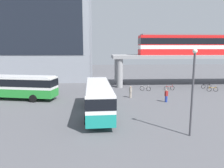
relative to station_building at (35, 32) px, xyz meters
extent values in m
plane|color=#515156|center=(13.62, -17.12, -10.37)|extent=(120.00, 120.00, 0.00)
cube|color=gray|center=(0.00, 0.03, 0.00)|extent=(24.41, 12.70, 20.73)
cube|color=black|center=(0.00, -6.37, 1.03)|extent=(21.97, 0.10, 11.61)
cube|color=gray|center=(31.53, -8.98, -5.01)|extent=(30.01, 7.25, 0.60)
cylinder|color=gray|center=(17.73, -11.80, -7.84)|extent=(1.10, 1.10, 5.06)
cylinder|color=gray|center=(17.73, -6.15, -7.84)|extent=(1.10, 1.10, 5.06)
cube|color=red|center=(30.80, -8.98, -2.91)|extent=(18.35, 2.90, 3.60)
cube|color=silver|center=(30.80, -8.98, -3.27)|extent=(18.41, 2.96, 0.70)
cube|color=black|center=(30.80, -8.98, -2.19)|extent=(18.41, 2.96, 1.10)
cube|color=slate|center=(30.80, -8.98, -0.99)|extent=(17.61, 2.61, 0.24)
cube|color=teal|center=(14.13, -27.19, -9.32)|extent=(3.01, 11.11, 1.10)
cube|color=white|center=(14.13, -27.19, -8.02)|extent=(3.01, 11.11, 1.50)
cube|color=black|center=(14.13, -27.19, -7.94)|extent=(3.05, 11.15, 0.96)
cube|color=silver|center=(14.13, -27.19, -7.21)|extent=(2.86, 10.55, 0.12)
cylinder|color=black|center=(12.71, -23.74, -9.87)|extent=(0.33, 1.01, 1.00)
cylinder|color=black|center=(15.21, -23.62, -9.87)|extent=(0.33, 1.01, 1.00)
cylinder|color=black|center=(13.02, -30.33, -9.87)|extent=(0.33, 1.01, 1.00)
cylinder|color=black|center=(15.52, -30.21, -9.87)|extent=(0.33, 1.01, 1.00)
cube|color=#268C33|center=(2.92, -19.99, -9.32)|extent=(11.28, 4.65, 1.10)
cube|color=white|center=(2.92, -19.99, -8.02)|extent=(11.28, 4.65, 1.50)
cube|color=black|center=(2.92, -19.99, -7.94)|extent=(11.32, 4.69, 0.96)
cube|color=silver|center=(2.92, -19.99, -7.21)|extent=(10.71, 4.42, 0.12)
cylinder|color=black|center=(5.69, -21.83, -9.87)|extent=(1.04, 0.47, 1.00)
cylinder|color=black|center=(6.19, -19.38, -9.87)|extent=(1.04, 0.47, 1.00)
torus|color=black|center=(26.30, -14.67, -10.03)|extent=(0.74, 0.11, 0.74)
torus|color=black|center=(25.25, -14.73, -10.03)|extent=(0.74, 0.11, 0.74)
cylinder|color=#B21E1E|center=(25.77, -14.70, -9.75)|extent=(1.05, 0.11, 0.05)
cylinder|color=#B21E1E|center=(25.25, -14.73, -9.73)|extent=(0.04, 0.04, 0.55)
cylinder|color=#B21E1E|center=(26.30, -14.67, -9.68)|extent=(0.04, 0.04, 0.65)
torus|color=black|center=(33.20, -13.52, -10.03)|extent=(0.74, 0.06, 0.74)
torus|color=black|center=(32.15, -13.52, -10.03)|extent=(0.74, 0.06, 0.74)
cylinder|color=black|center=(32.68, -13.52, -9.75)|extent=(1.05, 0.05, 0.05)
cylinder|color=black|center=(32.15, -13.52, -9.73)|extent=(0.04, 0.04, 0.55)
cylinder|color=black|center=(33.20, -13.52, -9.68)|extent=(0.04, 0.04, 0.65)
torus|color=black|center=(32.91, -16.20, -10.03)|extent=(0.74, 0.15, 0.74)
torus|color=black|center=(31.87, -16.08, -10.03)|extent=(0.74, 0.15, 0.74)
cylinder|color=orange|center=(32.39, -16.14, -9.75)|extent=(1.05, 0.17, 0.05)
cylinder|color=orange|center=(31.87, -16.08, -9.73)|extent=(0.04, 0.04, 0.55)
cylinder|color=orange|center=(32.91, -16.20, -9.68)|extent=(0.04, 0.04, 0.65)
torus|color=black|center=(22.17, -15.12, -10.03)|extent=(0.71, 0.33, 0.74)
torus|color=black|center=(21.19, -14.74, -10.03)|extent=(0.71, 0.33, 0.74)
cylinder|color=silver|center=(21.68, -14.93, -9.75)|extent=(1.00, 0.43, 0.05)
cylinder|color=silver|center=(21.19, -14.74, -9.73)|extent=(0.04, 0.04, 0.55)
cylinder|color=silver|center=(22.17, -15.12, -9.68)|extent=(0.04, 0.04, 0.65)
cylinder|color=gray|center=(18.56, -19.85, -9.97)|extent=(0.32, 0.32, 0.79)
cube|color=gray|center=(18.56, -19.85, -9.26)|extent=(0.36, 0.46, 0.63)
sphere|color=tan|center=(18.56, -19.85, -8.84)|extent=(0.21, 0.21, 0.21)
cylinder|color=navy|center=(22.81, -22.59, -9.96)|extent=(0.32, 0.32, 0.81)
cube|color=maroon|center=(22.81, -22.59, -9.24)|extent=(0.48, 0.43, 0.64)
sphere|color=tan|center=(22.81, -22.59, -8.81)|extent=(0.22, 0.22, 0.22)
cylinder|color=#3F3F44|center=(21.42, -33.33, -7.12)|extent=(0.16, 0.16, 6.49)
sphere|color=silver|center=(21.42, -33.33, -3.73)|extent=(0.36, 0.36, 0.36)
camera|label=1|loc=(14.41, -48.99, -3.55)|focal=34.16mm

